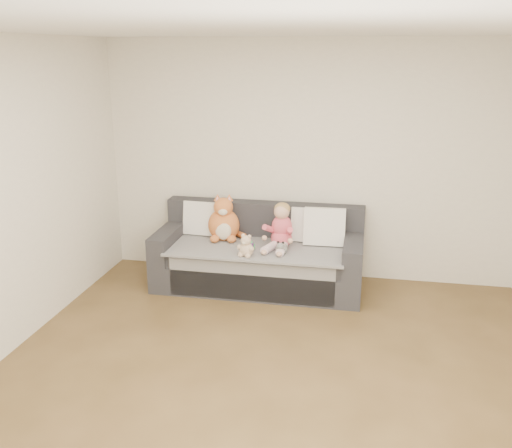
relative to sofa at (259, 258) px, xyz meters
The scene contains 10 objects.
room_shell 1.97m from the sofa, 74.65° to the right, with size 5.00×5.00×5.00m.
sofa is the anchor object (origin of this frame).
cushion_left 0.81m from the sofa, 163.54° to the left, with size 0.42×0.21×0.39m.
cushion_right_back 0.66m from the sofa, 20.41° to the left, with size 0.41×0.20×0.38m.
cushion_right_front 0.78m from the sofa, ahead, with size 0.44×0.21×0.41m.
toddler 0.44m from the sofa, 13.67° to the right, with size 0.34×0.49×0.48m.
plush_cat 0.55m from the sofa, 169.34° to the left, with size 0.43×0.40×0.53m.
teddy_bear 0.49m from the sofa, 98.13° to the right, with size 0.18×0.15×0.24m.
plush_cow 0.45m from the sofa, 44.40° to the right, with size 0.12×0.19×0.15m.
sippy_cup 0.32m from the sofa, 101.93° to the right, with size 0.10×0.08×0.11m.
Camera 1 is at (0.63, -3.63, 2.46)m, focal length 40.00 mm.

